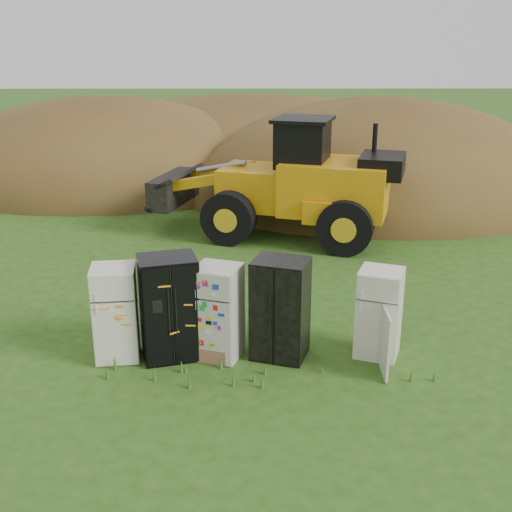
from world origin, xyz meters
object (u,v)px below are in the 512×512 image
(fridge_sticker, at_px, (218,312))
(fridge_dark_mid, at_px, (280,309))
(fridge_black_side, at_px, (169,308))
(fridge_open_door, at_px, (379,313))
(fridge_leftmost, at_px, (116,313))
(wheel_loader, at_px, (272,178))

(fridge_sticker, relative_size, fridge_dark_mid, 0.94)
(fridge_black_side, bearing_deg, fridge_open_door, -14.62)
(fridge_sticker, bearing_deg, fridge_leftmost, -160.86)
(fridge_dark_mid, xyz_separation_m, wheel_loader, (0.07, 7.57, 0.80))
(fridge_leftmost, xyz_separation_m, wheel_loader, (3.10, 7.61, 0.86))
(fridge_leftmost, xyz_separation_m, fridge_sticker, (1.88, 0.03, -0.00))
(fridge_leftmost, bearing_deg, fridge_dark_mid, -6.20)
(fridge_leftmost, relative_size, wheel_loader, 0.25)
(fridge_dark_mid, distance_m, wheel_loader, 7.61)
(fridge_sticker, bearing_deg, fridge_black_side, -161.74)
(fridge_dark_mid, height_order, fridge_open_door, fridge_dark_mid)
(fridge_black_side, xyz_separation_m, fridge_sticker, (0.90, 0.00, -0.09))
(fridge_sticker, relative_size, wheel_loader, 0.25)
(fridge_sticker, distance_m, fridge_dark_mid, 1.15)
(fridge_sticker, height_order, fridge_open_door, fridge_sticker)
(fridge_dark_mid, relative_size, fridge_open_door, 1.12)
(wheel_loader, bearing_deg, fridge_sticker, -82.77)
(fridge_black_side, bearing_deg, wheel_loader, 59.29)
(fridge_black_side, xyz_separation_m, fridge_dark_mid, (2.04, 0.01, -0.03))
(fridge_leftmost, bearing_deg, fridge_open_door, -6.18)
(fridge_dark_mid, bearing_deg, wheel_loader, 107.81)
(fridge_sticker, height_order, wheel_loader, wheel_loader)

